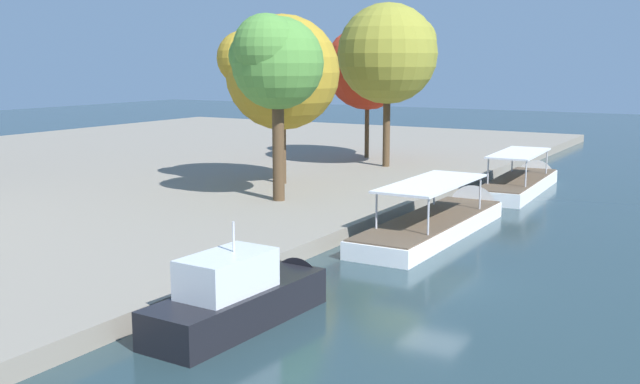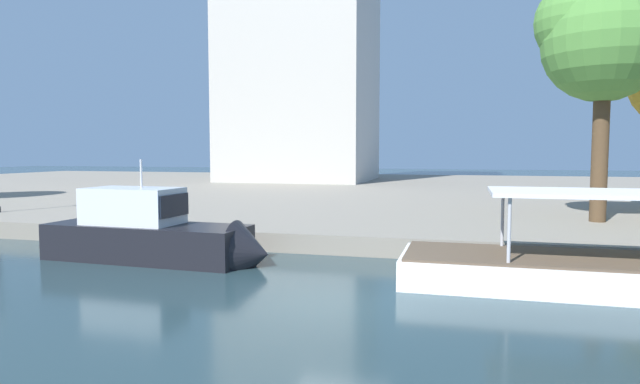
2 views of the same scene
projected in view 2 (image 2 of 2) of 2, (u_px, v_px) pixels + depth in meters
The scene contains 4 objects.
ground_plane at pixel (338, 306), 13.62m from camera, with size 220.00×220.00×0.00m, color #23383D.
dock_promenade at pixel (426, 193), 46.27m from camera, with size 120.00×55.00×0.75m, color gray.
motor_yacht_1 at pixel (158, 239), 19.23m from camera, with size 8.50×2.64×4.27m.
tree_3 at pixel (596, 38), 23.79m from camera, with size 5.59×5.31×10.73m.
Camera 2 is at (3.00, -13.04, 3.89)m, focal length 30.27 mm.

